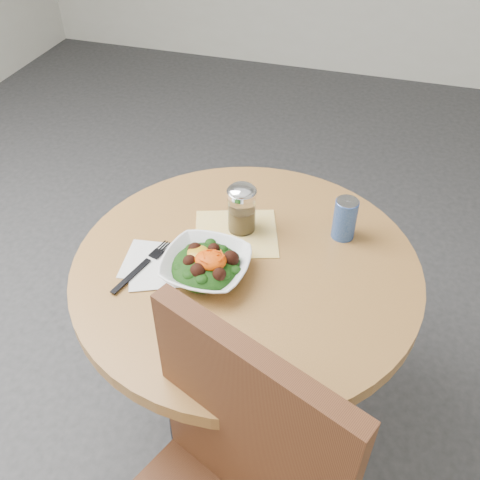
{
  "coord_description": "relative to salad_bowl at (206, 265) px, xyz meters",
  "views": [
    {
      "loc": [
        0.28,
        -0.96,
        1.7
      ],
      "look_at": [
        -0.02,
        0.01,
        0.81
      ],
      "focal_mm": 40.0,
      "sensor_mm": 36.0,
      "label": 1
    }
  ],
  "objects": [
    {
      "name": "beverage_can",
      "position": [
        0.3,
        0.25,
        0.03
      ],
      "size": [
        0.06,
        0.06,
        0.12
      ],
      "color": "navy",
      "rests_on": "table"
    },
    {
      "name": "salad_bowl",
      "position": [
        0.0,
        0.0,
        0.0
      ],
      "size": [
        0.22,
        0.22,
        0.08
      ],
      "color": "white",
      "rests_on": "table"
    },
    {
      "name": "ground",
      "position": [
        0.08,
        0.07,
        -0.78
      ],
      "size": [
        6.0,
        6.0,
        0.0
      ],
      "primitive_type": "plane",
      "color": "#2F2F32",
      "rests_on": "ground"
    },
    {
      "name": "fork",
      "position": [
        -0.16,
        -0.02,
        -0.02
      ],
      "size": [
        0.08,
        0.22,
        0.0
      ],
      "color": "black",
      "rests_on": "table"
    },
    {
      "name": "cloth_napkin",
      "position": [
        0.02,
        0.17,
        -0.03
      ],
      "size": [
        0.28,
        0.26,
        0.0
      ],
      "primitive_type": "cube",
      "rotation": [
        0.0,
        0.0,
        0.32
      ],
      "color": "#EAA20C",
      "rests_on": "table"
    },
    {
      "name": "paper_napkins",
      "position": [
        -0.14,
        -0.01,
        -0.03
      ],
      "size": [
        0.21,
        0.21,
        0.0
      ],
      "color": "silver",
      "rests_on": "table"
    },
    {
      "name": "spice_shaker",
      "position": [
        0.03,
        0.2,
        0.04
      ],
      "size": [
        0.08,
        0.08,
        0.14
      ],
      "color": "silver",
      "rests_on": "table"
    },
    {
      "name": "table",
      "position": [
        0.08,
        0.07,
        -0.23
      ],
      "size": [
        0.9,
        0.9,
        0.75
      ],
      "color": "black",
      "rests_on": "ground"
    }
  ]
}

